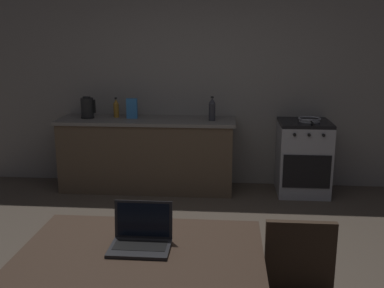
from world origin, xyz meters
TOP-DOWN VIEW (x-y plane):
  - ground_plane at (0.00, 0.00)m, footprint 12.00×12.00m
  - back_wall at (0.30, 2.53)m, footprint 6.40×0.10m
  - kitchen_counter at (-0.65, 2.18)m, footprint 2.16×0.64m
  - stove_oven at (1.25, 2.18)m, footprint 0.60×0.62m
  - dining_table at (-0.10, -0.98)m, footprint 1.29×0.88m
  - laptop at (-0.11, -0.94)m, footprint 0.32×0.25m
  - electric_kettle at (-1.38, 2.18)m, footprint 0.18×0.16m
  - bottle at (0.15, 2.13)m, footprint 0.08×0.08m
  - frying_pan at (1.30, 2.16)m, footprint 0.26×0.44m
  - cereal_box at (-0.83, 2.20)m, footprint 0.13×0.05m
  - bottle_b at (-1.04, 2.26)m, footprint 0.07×0.07m

SIDE VIEW (x-z plane):
  - ground_plane at x=0.00m, z-range 0.00..0.00m
  - stove_oven at x=1.25m, z-range 0.00..0.89m
  - kitchen_counter at x=-0.65m, z-range 0.00..0.89m
  - dining_table at x=-0.10m, z-range 0.31..1.06m
  - laptop at x=-0.11m, z-range 0.69..0.91m
  - frying_pan at x=1.30m, z-range 0.89..0.93m
  - bottle_b at x=-1.04m, z-range 0.88..1.13m
  - cereal_box at x=-0.83m, z-range 0.89..1.13m
  - electric_kettle at x=-1.38m, z-range 0.88..1.15m
  - bottle at x=0.15m, z-range 0.88..1.17m
  - back_wall at x=0.30m, z-range 0.00..2.83m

